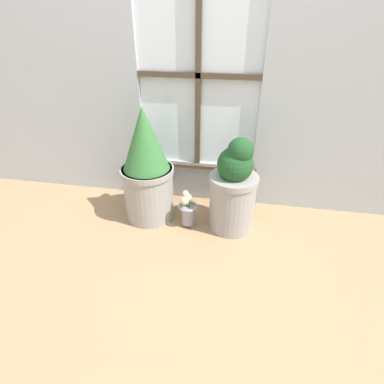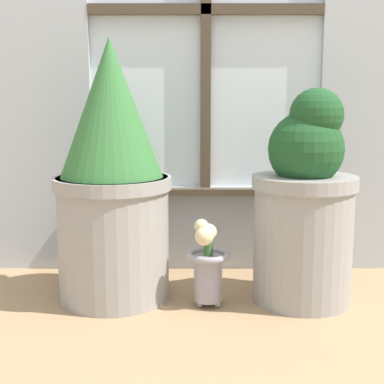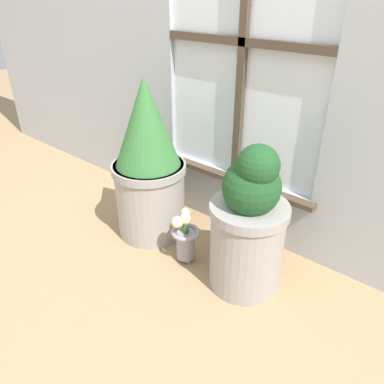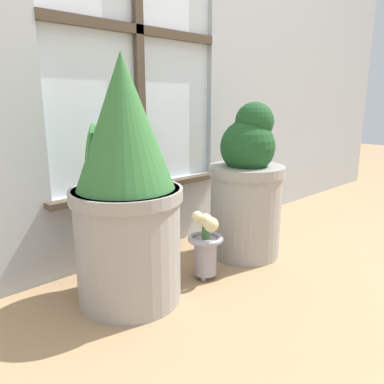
% 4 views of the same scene
% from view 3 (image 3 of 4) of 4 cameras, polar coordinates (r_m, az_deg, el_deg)
% --- Properties ---
extents(ground_plane, '(10.00, 10.00, 0.00)m').
position_cam_3_polar(ground_plane, '(1.72, -4.02, -12.42)').
color(ground_plane, tan).
extents(potted_plant_left, '(0.36, 0.36, 0.80)m').
position_cam_3_polar(potted_plant_left, '(1.81, -6.64, 4.16)').
color(potted_plant_left, '#9E9993').
rests_on(potted_plant_left, ground_plane).
extents(potted_plant_right, '(0.32, 0.32, 0.65)m').
position_cam_3_polar(potted_plant_right, '(1.52, 8.59, -5.10)').
color(potted_plant_right, '#9E9993').
rests_on(potted_plant_right, ground_plane).
extents(flower_vase, '(0.13, 0.13, 0.26)m').
position_cam_3_polar(flower_vase, '(1.72, -1.07, -6.79)').
color(flower_vase, '#99939E').
rests_on(flower_vase, ground_plane).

